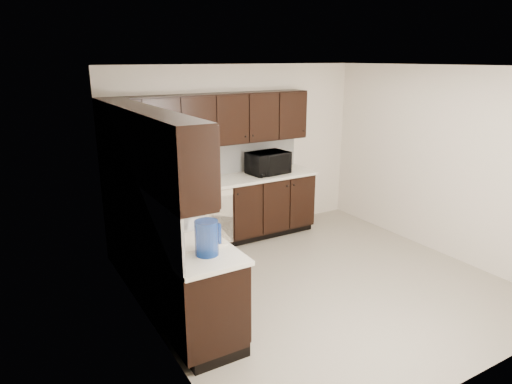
{
  "coord_description": "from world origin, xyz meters",
  "views": [
    {
      "loc": [
        -3.15,
        -3.86,
        2.59
      ],
      "look_at": [
        -0.51,
        0.6,
        1.06
      ],
      "focal_mm": 32.0,
      "sensor_mm": 36.0,
      "label": 1
    }
  ],
  "objects_px": {
    "microwave": "(268,163)",
    "blue_pitcher": "(207,238)",
    "sink": "(184,242)",
    "storage_bin": "(177,220)",
    "toaster_oven": "(166,180)"
  },
  "relations": [
    {
      "from": "sink",
      "to": "toaster_oven",
      "type": "relative_size",
      "value": 2.5
    },
    {
      "from": "microwave",
      "to": "storage_bin",
      "type": "xyz_separation_m",
      "value": [
        -1.99,
        -1.47,
        -0.07
      ]
    },
    {
      "from": "microwave",
      "to": "blue_pitcher",
      "type": "height_order",
      "value": "microwave"
    },
    {
      "from": "sink",
      "to": "storage_bin",
      "type": "xyz_separation_m",
      "value": [
        0.02,
        0.22,
        0.15
      ]
    },
    {
      "from": "sink",
      "to": "blue_pitcher",
      "type": "bearing_deg",
      "value": -87.28
    },
    {
      "from": "microwave",
      "to": "toaster_oven",
      "type": "bearing_deg",
      "value": 172.38
    },
    {
      "from": "sink",
      "to": "toaster_oven",
      "type": "bearing_deg",
      "value": 75.36
    },
    {
      "from": "microwave",
      "to": "storage_bin",
      "type": "distance_m",
      "value": 2.47
    },
    {
      "from": "sink",
      "to": "storage_bin",
      "type": "relative_size",
      "value": 1.74
    },
    {
      "from": "microwave",
      "to": "storage_bin",
      "type": "relative_size",
      "value": 1.23
    },
    {
      "from": "toaster_oven",
      "to": "sink",
      "type": "bearing_deg",
      "value": -80.32
    },
    {
      "from": "sink",
      "to": "storage_bin",
      "type": "bearing_deg",
      "value": 84.26
    },
    {
      "from": "sink",
      "to": "microwave",
      "type": "xyz_separation_m",
      "value": [
        2.01,
        1.69,
        0.22
      ]
    },
    {
      "from": "sink",
      "to": "toaster_oven",
      "type": "xyz_separation_m",
      "value": [
        0.46,
        1.75,
        0.16
      ]
    },
    {
      "from": "sink",
      "to": "toaster_oven",
      "type": "height_order",
      "value": "sink"
    }
  ]
}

